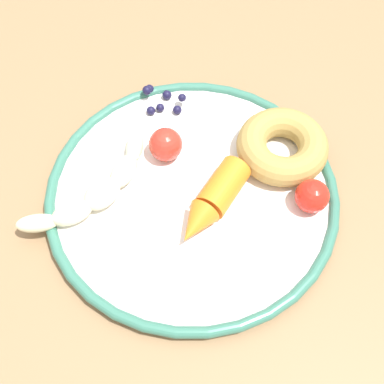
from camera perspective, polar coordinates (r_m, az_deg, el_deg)
The scene contains 9 objects.
ground_plane at distance 1.29m, azimuth -1.22°, elevation -18.28°, with size 6.00×6.00×0.00m, color #3B313C.
dining_table at distance 0.65m, azimuth -2.32°, elevation -4.47°, with size 1.07×0.94×0.77m.
plate at distance 0.56m, azimuth 0.00°, elevation -0.15°, with size 0.32×0.32×0.02m.
banana at distance 0.55m, azimuth -10.74°, elevation 0.25°, with size 0.18×0.09×0.03m.
carrot_orange at distance 0.53m, azimuth 2.46°, elevation -1.08°, with size 0.11×0.08×0.03m.
donut at distance 0.58m, azimuth 10.21°, elevation 5.13°, with size 0.10×0.10×0.03m, color #AA8946.
blueberry_pile at distance 0.63m, azimuth -3.52°, elevation 10.46°, with size 0.05×0.06×0.02m.
tomato_near at distance 0.55m, azimuth 13.47°, elevation -0.46°, with size 0.04×0.04×0.04m, color red.
tomato_mid at distance 0.57m, azimuth -3.01°, elevation 5.41°, with size 0.04×0.04×0.04m, color red.
Camera 1 is at (-0.11, -0.27, 1.25)m, focal length 46.99 mm.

